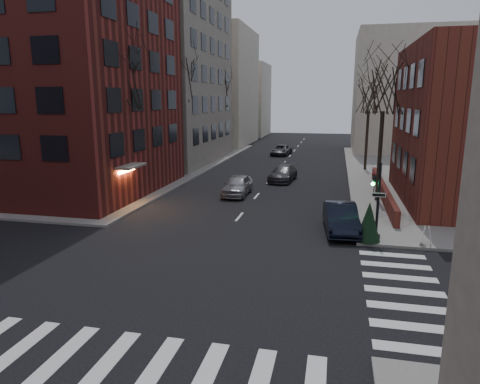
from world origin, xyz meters
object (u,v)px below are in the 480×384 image
(tree_right_a, at_px, (384,88))
(streetlamp_far, at_px, (229,122))
(tree_right_b, at_px, (369,96))
(car_lane_gray, at_px, (283,173))
(streetlamp_near, at_px, (173,134))
(parked_sedan, at_px, (341,218))
(evergreen_shrub, at_px, (369,221))
(tree_left_b, at_px, (181,81))
(car_lane_silver, at_px, (237,185))
(car_lane_far, at_px, (281,150))
(sandwich_board, at_px, (426,236))
(tree_left_c, at_px, (220,93))
(traffic_signal, at_px, (377,206))
(tree_left_a, at_px, (119,81))

(tree_right_a, relative_size, streetlamp_far, 1.55)
(tree_right_b, bearing_deg, car_lane_gray, -135.78)
(streetlamp_near, relative_size, parked_sedan, 1.31)
(tree_right_b, relative_size, parked_sedan, 1.91)
(car_lane_gray, bearing_deg, evergreen_shrub, -62.04)
(car_lane_gray, bearing_deg, tree_right_a, -34.62)
(tree_left_b, distance_m, car_lane_silver, 13.50)
(car_lane_gray, relative_size, car_lane_far, 1.02)
(car_lane_far, bearing_deg, sandwich_board, -65.73)
(sandwich_board, xyz_separation_m, evergreen_shrub, (-2.79, 0.00, 0.57))
(streetlamp_far, distance_m, car_lane_gray, 20.08)
(streetlamp_far, distance_m, car_lane_silver, 25.08)
(tree_left_b, height_order, streetlamp_near, tree_left_b)
(car_lane_far, bearing_deg, car_lane_gray, -76.78)
(tree_left_b, xyz_separation_m, car_lane_gray, (10.00, -1.39, -8.21))
(tree_left_b, bearing_deg, sandwich_board, -42.41)
(tree_right_a, distance_m, parked_sedan, 10.93)
(streetlamp_far, bearing_deg, streetlamp_near, -90.00)
(streetlamp_far, bearing_deg, tree_right_a, -54.69)
(tree_left_c, bearing_deg, evergreen_shrub, -62.55)
(streetlamp_near, distance_m, car_lane_far, 22.02)
(traffic_signal, bearing_deg, tree_left_b, 134.54)
(tree_right_a, height_order, car_lane_gray, tree_right_a)
(traffic_signal, bearing_deg, tree_left_c, 118.36)
(tree_left_b, bearing_deg, streetlamp_far, 87.85)
(traffic_signal, distance_m, evergreen_shrub, 0.96)
(tree_left_c, height_order, parked_sedan, tree_left_c)
(car_lane_far, relative_size, sandwich_board, 5.10)
(traffic_signal, bearing_deg, tree_right_b, 87.85)
(evergreen_shrub, bearing_deg, car_lane_gray, 111.55)
(evergreen_shrub, bearing_deg, streetlamp_far, 115.20)
(tree_right_a, height_order, streetlamp_near, tree_right_a)
(car_lane_silver, bearing_deg, car_lane_far, 89.38)
(traffic_signal, bearing_deg, parked_sedan, 144.54)
(streetlamp_near, xyz_separation_m, evergreen_shrub, (15.77, -13.50, -3.06))
(traffic_signal, height_order, streetlamp_near, streetlamp_near)
(sandwich_board, relative_size, evergreen_shrub, 0.45)
(tree_left_c, distance_m, car_lane_gray, 19.77)
(tree_right_b, xyz_separation_m, car_lane_silver, (-10.32, -13.93, -6.82))
(tree_left_a, distance_m, tree_right_b, 25.19)
(parked_sedan, bearing_deg, tree_left_c, 110.84)
(tree_left_a, distance_m, tree_right_a, 18.05)
(tree_right_a, distance_m, streetlamp_far, 29.65)
(traffic_signal, xyz_separation_m, evergreen_shrub, (-0.37, -0.49, -0.73))
(traffic_signal, distance_m, car_lane_silver, 13.16)
(tree_right_a, relative_size, streetlamp_near, 1.55)
(tree_left_b, xyz_separation_m, evergreen_shrub, (16.37, -17.50, -7.73))
(traffic_signal, relative_size, streetlamp_near, 0.64)
(car_lane_silver, xyz_separation_m, car_lane_far, (0.28, 24.51, -0.11))
(tree_left_a, height_order, streetlamp_far, tree_left_a)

